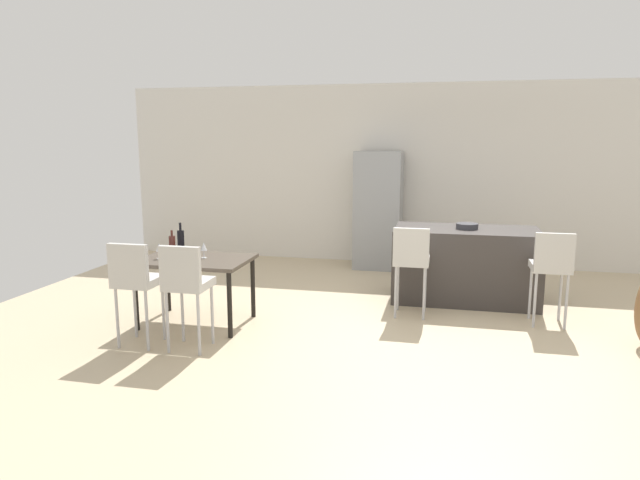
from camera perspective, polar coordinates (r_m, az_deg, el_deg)
name	(u,v)px	position (r m, az deg, el deg)	size (l,w,h in m)	color
ground_plane	(404,322)	(6.45, 8.54, -8.21)	(10.00, 10.00, 0.00)	#C6B28E
back_wall	(421,175)	(9.28, 10.25, 6.50)	(10.00, 0.12, 2.90)	silver
kitchen_island	(465,265)	(7.34, 14.52, -2.43)	(1.77, 0.92, 0.92)	#383330
bar_chair_left	(411,257)	(6.47, 9.26, -1.75)	(0.40, 0.40, 1.05)	beige
bar_chair_middle	(552,264)	(6.56, 22.46, -2.23)	(0.41, 0.41, 1.05)	beige
dining_table	(195,265)	(6.30, -12.54, -2.50)	(1.18, 0.83, 0.74)	#4C4238
dining_chair_near	(135,278)	(5.75, -18.27, -3.64)	(0.40, 0.40, 1.05)	beige
dining_chair_far	(186,281)	(5.50, -13.47, -4.02)	(0.40, 0.40, 1.05)	beige
wine_bottle_near	(181,240)	(6.67, -13.95, -0.05)	(0.08, 0.08, 0.34)	black
wine_bottle_corner	(172,246)	(6.45, -14.78, -0.55)	(0.07, 0.07, 0.29)	#471E19
wine_glass_left	(204,247)	(6.26, -11.73, -0.68)	(0.07, 0.07, 0.17)	silver
wine_glass_middle	(173,253)	(6.00, -14.69, -1.28)	(0.07, 0.07, 0.17)	silver
wine_glass_right	(159,248)	(6.34, -16.02, -0.74)	(0.07, 0.07, 0.17)	silver
refrigerator	(378,210)	(8.95, 5.95, 3.06)	(0.72, 0.68, 1.84)	#939699
fruit_bowl	(467,226)	(7.23, 14.71, 1.37)	(0.27, 0.27, 0.07)	#333338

